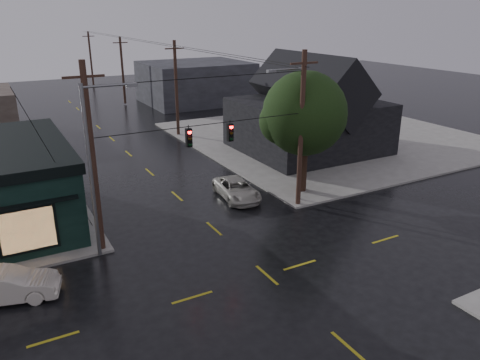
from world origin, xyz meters
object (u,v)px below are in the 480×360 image
corner_tree (305,114)px  suv_silver (237,189)px  utility_pole_nw (103,250)px  utility_pole_ne (298,205)px  sedan_cream (5,286)px

corner_tree → suv_silver: (-4.65, 1.18, -5.05)m
utility_pole_nw → utility_pole_ne: 13.00m
utility_pole_nw → utility_pole_ne: bearing=0.0°
corner_tree → sedan_cream: corner_tree is taller
corner_tree → utility_pole_ne: 6.26m
sedan_cream → utility_pole_nw: bearing=-46.1°
utility_pole_nw → suv_silver: utility_pole_nw is taller
utility_pole_ne → suv_silver: size_ratio=2.14×
utility_pole_ne → suv_silver: utility_pole_ne is taller
corner_tree → utility_pole_nw: 15.87m
corner_tree → utility_pole_ne: corner_tree is taller
utility_pole_nw → suv_silver: size_ratio=2.14×
sedan_cream → utility_pole_ne: bearing=-66.2°
sedan_cream → suv_silver: sedan_cream is taller
sedan_cream → corner_tree: bearing=-61.3°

